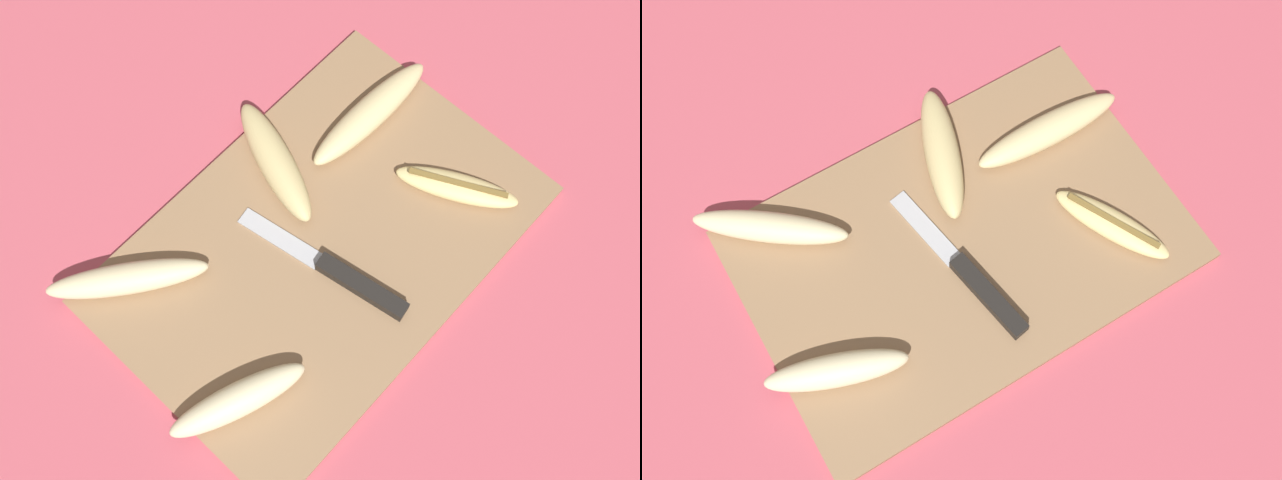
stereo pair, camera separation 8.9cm
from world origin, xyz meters
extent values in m
plane|color=#C65160|center=(0.00, 0.00, 0.00)|extent=(4.00, 4.00, 0.00)
cube|color=#997551|center=(0.00, 0.00, 0.01)|extent=(0.52, 0.34, 0.01)
cube|color=black|center=(-0.01, -0.07, 0.02)|extent=(0.04, 0.12, 0.02)
cube|color=#B7BABF|center=(-0.03, 0.04, 0.01)|extent=(0.04, 0.11, 0.00)
ellipsoid|color=beige|center=(0.17, 0.07, 0.03)|extent=(0.20, 0.05, 0.03)
ellipsoid|color=beige|center=(-0.20, -0.06, 0.03)|extent=(0.16, 0.09, 0.04)
ellipsoid|color=#EDD689|center=(0.16, -0.08, 0.02)|extent=(0.10, 0.15, 0.02)
cube|color=olive|center=(0.16, -0.08, 0.03)|extent=(0.06, 0.11, 0.00)
ellipsoid|color=beige|center=(-0.19, 0.13, 0.03)|extent=(0.17, 0.15, 0.03)
ellipsoid|color=#DBC684|center=(0.04, 0.11, 0.03)|extent=(0.10, 0.18, 0.04)
camera|label=1|loc=(-0.23, -0.21, 0.85)|focal=42.00mm
camera|label=2|loc=(-0.16, -0.27, 0.85)|focal=42.00mm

